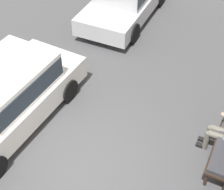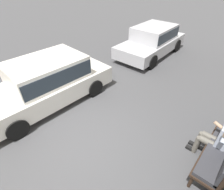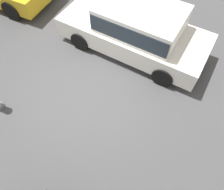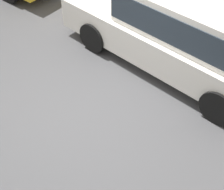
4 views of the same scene
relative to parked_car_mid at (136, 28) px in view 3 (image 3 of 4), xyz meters
The scene contains 2 objects.
ground_plane 2.34m from the parked_car_mid, 78.28° to the left, with size 60.00×60.00×0.00m, color #4C4C4F.
parked_car_mid is the anchor object (origin of this frame).
Camera 3 is at (-2.11, 2.60, 5.03)m, focal length 35.00 mm.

